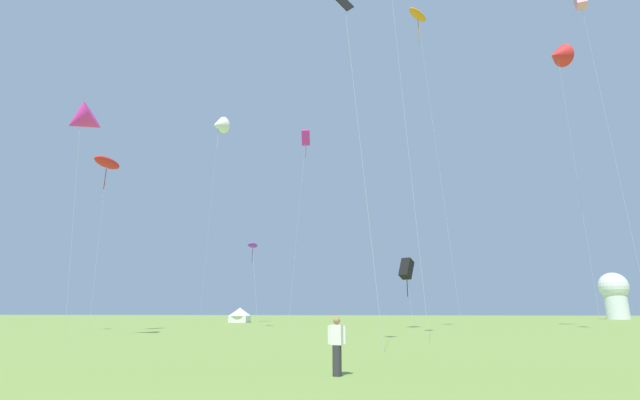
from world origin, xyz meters
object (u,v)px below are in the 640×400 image
object	(u,v)px
kite_pink_box	(581,2)
festival_tent_right	(240,314)
kite_black_diamond	(346,14)
person_spectator	(337,347)
kite_orange_parafoil	(418,15)
observatory_dome	(614,293)
kite_magenta_box	(306,138)
kite_white_delta	(219,125)
kite_magenta_delta	(80,120)
kite_red_parafoil	(107,163)
kite_purple_parafoil	(253,245)
kite_red_delta	(558,56)
kite_black_box	(406,269)

from	to	relation	value
kite_pink_box	festival_tent_right	distance (m)	64.02
kite_black_diamond	person_spectator	xyz separation A→B (m)	(0.18, -9.31, -18.92)
kite_orange_parafoil	observatory_dome	distance (m)	87.92
kite_orange_parafoil	kite_magenta_box	world-z (taller)	kite_orange_parafoil
kite_white_delta	kite_magenta_delta	distance (m)	39.05
kite_red_parafoil	kite_purple_parafoil	size ratio (longest dim) A/B	1.62
kite_red_delta	kite_pink_box	world-z (taller)	kite_red_delta
kite_white_delta	kite_black_box	bearing A→B (deg)	-22.11
kite_white_delta	kite_pink_box	size ratio (longest dim) A/B	1.01
kite_magenta_box	person_spectator	world-z (taller)	kite_magenta_box
kite_red_parafoil	observatory_dome	xyz separation A→B (m)	(82.06, 74.75, -10.52)
kite_red_parafoil	kite_black_box	distance (m)	35.05
kite_purple_parafoil	kite_magenta_box	distance (m)	15.52
festival_tent_right	kite_white_delta	bearing A→B (deg)	-104.10
observatory_dome	person_spectator	bearing A→B (deg)	-119.52
kite_black_box	observatory_dome	xyz separation A→B (m)	(51.73, 60.12, -0.80)
kite_purple_parafoil	festival_tent_right	size ratio (longest dim) A/B	2.82
kite_magenta_delta	kite_white_delta	bearing A→B (deg)	94.19
kite_black_diamond	kite_pink_box	xyz separation A→B (m)	(22.83, 17.93, 12.77)
kite_red_parafoil	person_spectator	xyz separation A→B (m)	(25.75, -24.69, -15.68)
kite_red_parafoil	festival_tent_right	size ratio (longest dim) A/B	4.56
kite_purple_parafoil	kite_magenta_box	size ratio (longest dim) A/B	0.43
kite_black_diamond	festival_tent_right	xyz separation A→B (m)	(-22.30, 50.93, -18.41)
kite_white_delta	kite_red_parafoil	size ratio (longest dim) A/B	1.98
kite_black_diamond	kite_red_parafoil	distance (m)	30.01
kite_purple_parafoil	kite_red_delta	world-z (taller)	kite_red_delta
kite_purple_parafoil	observatory_dome	world-z (taller)	observatory_dome
kite_black_diamond	kite_magenta_box	bearing A→B (deg)	104.50
kite_black_box	person_spectator	size ratio (longest dim) A/B	4.70
kite_magenta_box	kite_black_box	bearing A→B (deg)	9.44
kite_red_parafoil	kite_magenta_box	world-z (taller)	kite_magenta_box
kite_red_parafoil	kite_magenta_box	bearing A→B (deg)	34.57
kite_black_diamond	kite_magenta_delta	bearing A→B (deg)	164.25
kite_red_parafoil	kite_red_delta	bearing A→B (deg)	15.61
kite_magenta_delta	kite_magenta_box	bearing A→B (deg)	55.99
festival_tent_right	kite_red_parafoil	bearing A→B (deg)	-95.25
kite_orange_parafoil	person_spectator	distance (m)	50.15
kite_purple_parafoil	kite_white_delta	bearing A→B (deg)	132.95
kite_purple_parafoil	kite_magenta_box	xyz separation A→B (m)	(7.44, -3.29, 13.21)
kite_magenta_delta	kite_red_parafoil	size ratio (longest dim) A/B	1.07
kite_black_box	kite_pink_box	xyz separation A→B (m)	(18.07, -12.07, 25.72)
kite_red_parafoil	kite_pink_box	size ratio (longest dim) A/B	0.51
kite_white_delta	kite_magenta_delta	size ratio (longest dim) A/B	1.86
kite_orange_parafoil	kite_magenta_box	bearing A→B (deg)	165.84
kite_magenta_box	festival_tent_right	xyz separation A→B (m)	(-15.06, 22.94, -22.05)
kite_magenta_box	festival_tent_right	bearing A→B (deg)	123.29
kite_red_parafoil	kite_black_diamond	bearing A→B (deg)	-31.01
kite_white_delta	kite_pink_box	distance (m)	53.12
kite_red_delta	person_spectator	bearing A→B (deg)	-122.60
kite_red_delta	observatory_dome	distance (m)	73.62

